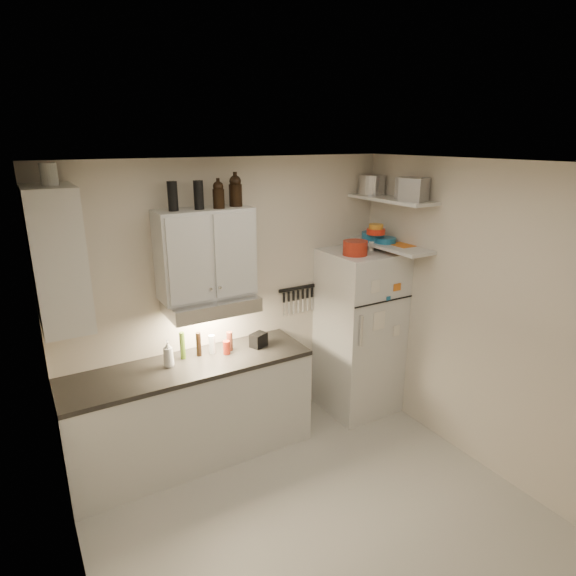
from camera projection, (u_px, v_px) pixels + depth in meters
floor at (320, 521)px, 3.63m from camera, size 3.20×3.00×0.02m
ceiling at (328, 163)px, 2.85m from camera, size 3.20×3.00×0.02m
back_wall at (232, 301)px, 4.48m from camera, size 3.20×0.02×2.60m
left_wall at (64, 434)px, 2.46m from camera, size 0.02×3.00×2.60m
right_wall at (483, 320)px, 4.01m from camera, size 0.02×3.00×2.60m
base_cabinet at (192, 413)px, 4.22m from camera, size 2.10×0.60×0.88m
countertop at (189, 366)px, 4.08m from camera, size 2.10×0.62×0.04m
upper_cabinet at (205, 253)px, 4.04m from camera, size 0.80×0.33×0.75m
side_cabinet at (57, 258)px, 3.34m from camera, size 0.33×0.55×1.00m
range_hood at (211, 304)px, 4.11m from camera, size 0.76×0.46×0.12m
fridge at (359, 332)px, 4.93m from camera, size 0.70×0.68×1.70m
shelf_hi at (391, 199)px, 4.51m from camera, size 0.30×0.95×0.03m
shelf_lo at (389, 245)px, 4.65m from camera, size 0.30×0.95×0.03m
knife_strip at (297, 288)px, 4.79m from camera, size 0.42×0.02×0.03m
dutch_oven at (355, 248)px, 4.50m from camera, size 0.31×0.31×0.14m
book_stack at (402, 249)px, 4.60m from camera, size 0.19×0.24×0.08m
spice_jar at (372, 246)px, 4.69m from camera, size 0.06×0.06×0.09m
stock_pot at (372, 185)px, 4.76m from camera, size 0.29×0.29×0.19m
tin_a at (409, 188)px, 4.39m from camera, size 0.24×0.22×0.20m
tin_b at (414, 190)px, 4.24m from camera, size 0.26×0.26×0.20m
bowl_teal at (373, 237)px, 4.75m from camera, size 0.22×0.22×0.09m
bowl_orange at (376, 231)px, 4.63m from camera, size 0.18×0.18×0.05m
bowl_yellow at (376, 226)px, 4.62m from camera, size 0.14×0.14×0.04m
plates at (385, 240)px, 4.68m from camera, size 0.25×0.25×0.05m
growler_a at (218, 194)px, 3.90m from camera, size 0.12×0.12×0.23m
growler_b at (235, 190)px, 4.02m from camera, size 0.14×0.14×0.26m
thermos_a at (199, 195)px, 3.84m from camera, size 0.10×0.10×0.23m
thermos_b at (173, 196)px, 3.76m from camera, size 0.10×0.10×0.23m
side_jar at (49, 174)px, 3.16m from camera, size 0.11×0.11×0.15m
soap_bottle at (168, 352)px, 3.99m from camera, size 0.13×0.13×0.26m
pepper_mill at (230, 341)px, 4.31m from camera, size 0.07×0.07×0.18m
oil_bottle at (182, 346)px, 4.14m from camera, size 0.06×0.06×0.24m
vinegar_bottle at (199, 344)px, 4.20m from camera, size 0.06×0.06×0.22m
clear_bottle at (212, 344)px, 4.26m from camera, size 0.07×0.07×0.17m
red_jar at (226, 348)px, 4.25m from camera, size 0.07×0.07×0.12m
caddy at (259, 340)px, 4.40m from camera, size 0.18×0.15×0.13m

